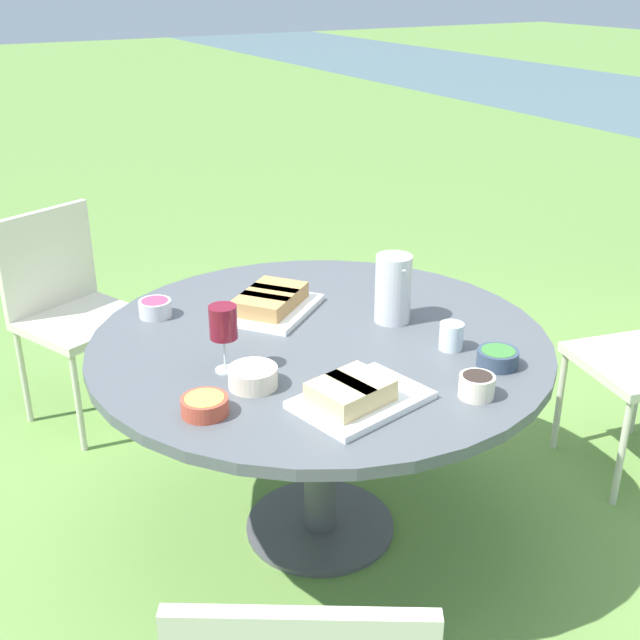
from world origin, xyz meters
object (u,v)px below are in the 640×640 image
(chair_near_right, at_px, (68,300))
(wine_glass, at_px, (223,324))
(water_pitcher, at_px, (392,288))
(dining_table, at_px, (320,364))

(chair_near_right, height_order, wine_glass, wine_glass)
(wine_glass, bearing_deg, chair_near_right, -172.35)
(chair_near_right, height_order, water_pitcher, water_pitcher)
(chair_near_right, distance_m, water_pitcher, 1.48)
(dining_table, height_order, water_pitcher, water_pitcher)
(water_pitcher, relative_size, wine_glass, 1.11)
(dining_table, bearing_deg, water_pitcher, 90.93)
(chair_near_right, distance_m, wine_glass, 1.34)
(dining_table, distance_m, water_pitcher, 0.34)
(water_pitcher, height_order, wine_glass, water_pitcher)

